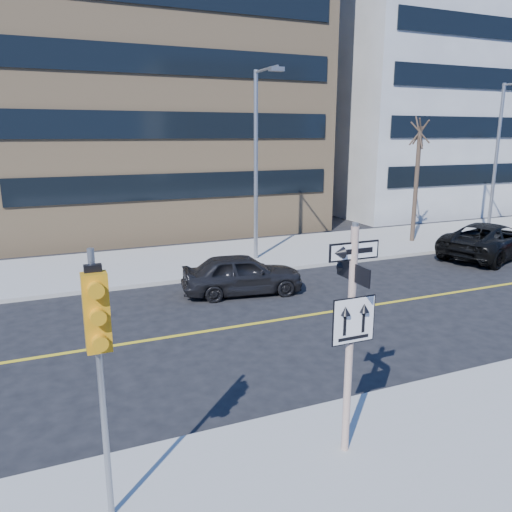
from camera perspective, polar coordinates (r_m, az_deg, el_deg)
name	(u,v)px	position (r m, az deg, el deg)	size (l,w,h in m)	color
ground	(283,391)	(11.51, 3.07, -15.19)	(120.00, 120.00, 0.00)	black
far_sidewalk	(473,233)	(31.26, 23.59, 2.48)	(66.00, 6.00, 0.15)	#A8A69D
sign_pole	(351,328)	(8.50, 10.79, -8.11)	(0.92, 0.92, 4.06)	white
traffic_signal	(98,335)	(6.87, -17.59, -8.59)	(0.32, 0.45, 4.00)	gray
parked_car_a	(242,274)	(17.76, -1.58, -2.05)	(4.28, 1.72, 1.46)	black
parked_car_c	(490,240)	(25.45, 25.16, 1.65)	(5.79, 2.67, 1.61)	black
streetlight_a	(258,154)	(21.54, 0.24, 11.59)	(0.55, 2.25, 8.00)	gray
streetlight_b	(501,150)	(29.95, 26.19, 10.82)	(0.55, 2.25, 8.00)	gray
street_tree_west	(420,135)	(26.80, 18.22, 13.00)	(1.80, 1.80, 6.35)	#32271D
building_brick	(143,79)	(34.81, -12.83, 19.09)	(18.00, 18.00, 18.00)	tan
building_grey_mid	(423,109)	(43.65, 18.51, 15.61)	(20.00, 16.00, 15.00)	#9EA0A3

